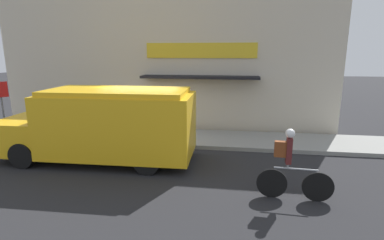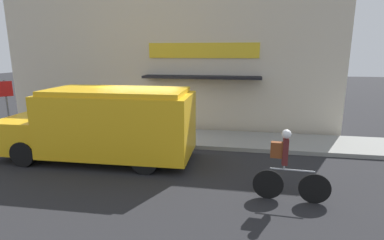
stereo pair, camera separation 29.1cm
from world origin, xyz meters
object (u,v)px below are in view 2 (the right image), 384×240
Objects in this scene: cyclist at (287,168)px; stop_sign_post at (6,98)px; trash_bin at (84,117)px; school_bus at (105,124)px.

cyclist is 0.81× the size of stop_sign_post.
stop_sign_post reaches higher than trash_bin.
stop_sign_post is at bearing -152.92° from trash_bin.
stop_sign_post reaches higher than school_bus.
school_bus is 5.54m from cyclist.
trash_bin is (2.55, 1.30, -0.99)m from stop_sign_post.
cyclist is 9.27m from trash_bin.
trash_bin is (-2.58, 3.19, -0.58)m from school_bus.
stop_sign_post is at bearing 163.55° from cyclist.
cyclist is at bearing -20.09° from school_bus.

